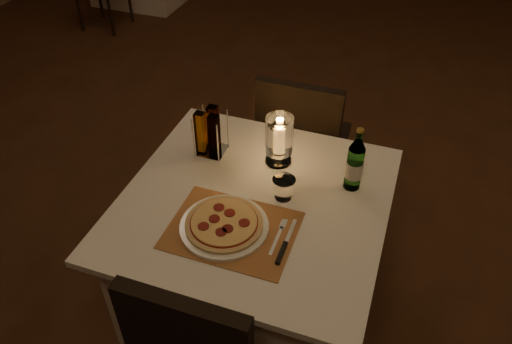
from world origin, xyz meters
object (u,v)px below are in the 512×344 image
(hurricane_candle, at_px, (279,137))
(pizza, at_px, (224,223))
(tumbler, at_px, (284,188))
(main_table, at_px, (254,261))
(chair_far, at_px, (301,136))
(plate, at_px, (224,226))
(water_bottle, at_px, (355,165))

(hurricane_candle, bearing_deg, pizza, -98.95)
(pizza, height_order, tumbler, tumbler)
(tumbler, height_order, hurricane_candle, hurricane_candle)
(pizza, distance_m, tumbler, 0.27)
(main_table, relative_size, chair_far, 1.11)
(plate, bearing_deg, chair_far, 86.80)
(hurricane_candle, bearing_deg, water_bottle, -9.69)
(plate, height_order, tumbler, tumbler)
(chair_far, bearing_deg, plate, -93.20)
(main_table, bearing_deg, plate, -105.52)
(tumbler, relative_size, water_bottle, 0.32)
(hurricane_candle, bearing_deg, main_table, -94.05)
(chair_far, relative_size, plate, 2.81)
(water_bottle, bearing_deg, plate, -135.71)
(main_table, relative_size, water_bottle, 3.64)
(chair_far, relative_size, tumbler, 10.12)
(chair_far, relative_size, hurricane_candle, 4.14)
(pizza, distance_m, water_bottle, 0.55)
(main_table, xyz_separation_m, chair_far, (-0.00, 0.71, 0.18))
(main_table, height_order, plate, plate)
(tumbler, xyz_separation_m, hurricane_candle, (-0.08, 0.20, 0.08))
(hurricane_candle, bearing_deg, tumbler, -67.63)
(plate, xyz_separation_m, pizza, (-0.00, -0.00, 0.02))
(main_table, bearing_deg, tumbler, 25.95)
(tumbler, height_order, water_bottle, water_bottle)
(main_table, relative_size, hurricane_candle, 4.60)
(pizza, bearing_deg, chair_far, 86.79)
(main_table, distance_m, water_bottle, 0.62)
(chair_far, xyz_separation_m, pizza, (-0.05, -0.89, 0.22))
(plate, xyz_separation_m, hurricane_candle, (0.07, 0.43, 0.12))
(plate, bearing_deg, hurricane_candle, 81.06)
(tumbler, bearing_deg, main_table, -154.05)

